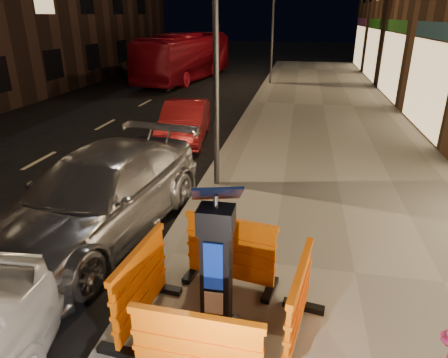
% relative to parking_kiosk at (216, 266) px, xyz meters
% --- Properties ---
extents(ground_plane, '(120.00, 120.00, 0.00)m').
position_rel_parking_kiosk_xyz_m(ground_plane, '(-1.20, 1.54, -1.08)').
color(ground_plane, black).
rests_on(ground_plane, ground).
extents(sidewalk, '(6.00, 60.00, 0.15)m').
position_rel_parking_kiosk_xyz_m(sidewalk, '(1.80, 1.54, -1.01)').
color(sidewalk, gray).
rests_on(sidewalk, ground).
extents(kerb, '(0.30, 60.00, 0.15)m').
position_rel_parking_kiosk_xyz_m(kerb, '(-1.20, 1.54, -1.01)').
color(kerb, slate).
rests_on(kerb, ground).
extents(parking_kiosk, '(0.66, 0.66, 1.87)m').
position_rel_parking_kiosk_xyz_m(parking_kiosk, '(0.00, 0.00, 0.00)').
color(parking_kiosk, black).
rests_on(parking_kiosk, sidewalk).
extents(barrier_front, '(1.36, 0.60, 1.04)m').
position_rel_parking_kiosk_xyz_m(barrier_front, '(0.00, -0.95, -0.41)').
color(barrier_front, '#EE6407').
rests_on(barrier_front, sidewalk).
extents(barrier_back, '(1.41, 0.78, 1.04)m').
position_rel_parking_kiosk_xyz_m(barrier_back, '(0.00, 0.95, -0.41)').
color(barrier_back, '#EE6407').
rests_on(barrier_back, sidewalk).
extents(barrier_kerbside, '(0.67, 1.38, 1.04)m').
position_rel_parking_kiosk_xyz_m(barrier_kerbside, '(-0.95, 0.00, -0.41)').
color(barrier_kerbside, '#EE6407').
rests_on(barrier_kerbside, sidewalk).
extents(barrier_bldgside, '(0.76, 1.41, 1.04)m').
position_rel_parking_kiosk_xyz_m(barrier_bldgside, '(0.95, 0.00, -0.41)').
color(barrier_bldgside, '#EE6407').
rests_on(barrier_bldgside, sidewalk).
extents(car_silver, '(2.87, 5.45, 1.51)m').
position_rel_parking_kiosk_xyz_m(car_silver, '(-2.61, 2.19, -1.08)').
color(car_silver, silver).
rests_on(car_silver, ground).
extents(car_red, '(1.77, 3.85, 1.22)m').
position_rel_parking_kiosk_xyz_m(car_red, '(-2.75, 8.20, -1.08)').
color(car_red, maroon).
rests_on(car_red, ground).
extents(bus_doubledecker, '(3.60, 10.15, 2.77)m').
position_rel_parking_kiosk_xyz_m(bus_doubledecker, '(-6.23, 20.75, -1.08)').
color(bus_doubledecker, maroon).
rests_on(bus_doubledecker, ground).
extents(street_lamp_mid, '(0.12, 0.12, 6.00)m').
position_rel_parking_kiosk_xyz_m(street_lamp_mid, '(-0.95, 4.54, 2.07)').
color(street_lamp_mid, '#3F3F44').
rests_on(street_lamp_mid, sidewalk).
extents(street_lamp_far, '(0.12, 0.12, 6.00)m').
position_rel_parking_kiosk_xyz_m(street_lamp_far, '(-0.95, 19.54, 2.07)').
color(street_lamp_far, '#3F3F44').
rests_on(street_lamp_far, sidewalk).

